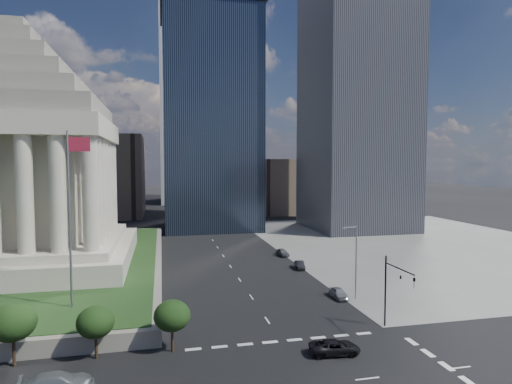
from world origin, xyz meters
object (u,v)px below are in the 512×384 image
object	(u,v)px
traffic_signal_ne	(394,284)
parked_sedan_far	(283,252)
parked_sedan_mid	(300,265)
war_memorial	(19,144)
flagpole	(71,209)
suv_grey	(57,383)
street_lamp_north	(355,258)
pickup_truck	(335,347)
parked_sedan_near	(339,293)

from	to	relation	value
traffic_signal_ne	parked_sedan_far	world-z (taller)	traffic_signal_ne
traffic_signal_ne	parked_sedan_mid	bearing A→B (deg)	91.98
war_memorial	parked_sedan_mid	world-z (taller)	war_memorial
war_memorial	flagpole	size ratio (longest dim) A/B	1.95
traffic_signal_ne	suv_grey	distance (m)	33.42
suv_grey	parked_sedan_far	bearing A→B (deg)	-44.73
flagpole	parked_sedan_far	distance (m)	46.22
street_lamp_north	suv_grey	size ratio (longest dim) A/B	1.78
traffic_signal_ne	parked_sedan_far	xyz separation A→B (m)	(-1.00, 39.83, -4.54)
war_memorial	parked_sedan_mid	xyz separation A→B (m)	(45.50, -5.31, -20.74)
pickup_truck	suv_grey	distance (m)	24.39
parked_sedan_near	street_lamp_north	bearing A→B (deg)	-27.40
traffic_signal_ne	suv_grey	bearing A→B (deg)	-170.52
pickup_truck	suv_grey	world-z (taller)	suv_grey
flagpole	street_lamp_north	world-z (taller)	flagpole
war_memorial	traffic_signal_ne	bearing A→B (deg)	-36.42
street_lamp_north	flagpole	bearing A→B (deg)	-178.37
war_memorial	traffic_signal_ne	xyz separation A→B (m)	(46.50, -34.30, -16.15)
traffic_signal_ne	street_lamp_north	bearing A→B (deg)	85.81
flagpole	war_memorial	bearing A→B (deg)	116.89
flagpole	pickup_truck	size ratio (longest dim) A/B	4.10
street_lamp_north	parked_sedan_near	bearing A→B (deg)	151.47
flagpole	parked_sedan_near	distance (m)	35.62
flagpole	traffic_signal_ne	bearing A→B (deg)	-16.71
war_memorial	street_lamp_north	bearing A→B (deg)	-25.92
war_memorial	suv_grey	bearing A→B (deg)	-70.82
traffic_signal_ne	parked_sedan_mid	world-z (taller)	traffic_signal_ne
war_memorial	parked_sedan_mid	distance (m)	50.29
traffic_signal_ne	street_lamp_north	xyz separation A→B (m)	(0.83, 11.30, 0.41)
war_memorial	pickup_truck	bearing A→B (deg)	-44.88
suv_grey	parked_sedan_far	distance (m)	55.26
flagpole	parked_sedan_far	bearing A→B (deg)	41.54
flagpole	parked_sedan_far	size ratio (longest dim) A/B	4.83
flagpole	suv_grey	bearing A→B (deg)	-83.99
parked_sedan_near	traffic_signal_ne	bearing A→B (deg)	-84.22
traffic_signal_ne	parked_sedan_far	distance (m)	40.10
pickup_truck	parked_sedan_far	size ratio (longest dim) A/B	1.18
pickup_truck	parked_sedan_far	bearing A→B (deg)	-3.85
parked_sedan_far	war_memorial	bearing A→B (deg)	-178.43
flagpole	pickup_truck	xyz separation A→B (m)	(25.99, -14.00, -12.44)
suv_grey	traffic_signal_ne	bearing A→B (deg)	-90.29
street_lamp_north	parked_sedan_far	distance (m)	29.01
street_lamp_north	suv_grey	world-z (taller)	street_lamp_north
suv_grey	parked_sedan_near	bearing A→B (deg)	-70.49
parked_sedan_far	parked_sedan_mid	bearing A→B (deg)	-95.35
parked_sedan_mid	parked_sedan_near	bearing A→B (deg)	-80.58
war_memorial	flagpole	world-z (taller)	war_memorial
suv_grey	parked_sedan_mid	xyz separation A→B (m)	(31.67, 34.45, -0.16)
street_lamp_north	pickup_truck	world-z (taller)	street_lamp_north
suv_grey	flagpole	bearing A→B (deg)	-3.76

